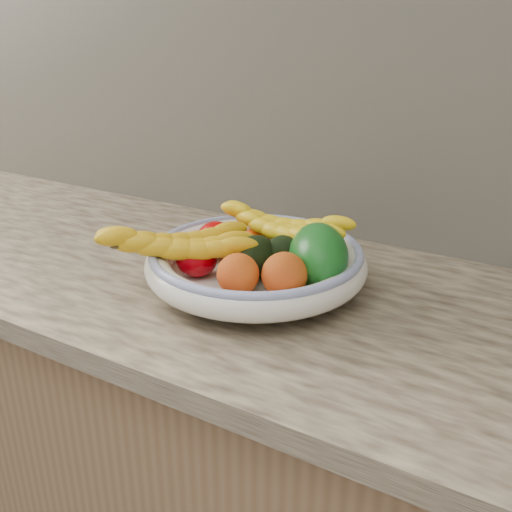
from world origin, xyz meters
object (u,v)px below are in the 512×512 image
Objects in this scene: fruit_bowl at (256,262)px; banana_bunch_front at (177,248)px; green_mango at (318,256)px; banana_bunch_back at (280,231)px.

banana_bunch_front reaches higher than fruit_bowl.
banana_bunch_back is (-0.10, 0.05, 0.01)m from green_mango.
green_mango is 0.55× the size of banana_bunch_back.
banana_bunch_back is (0.01, 0.07, 0.04)m from fruit_bowl.
fruit_bowl is 1.40× the size of banana_bunch_back.
green_mango is at bearing -20.44° from banana_bunch_back.
banana_bunch_back reaches higher than banana_bunch_front.
banana_bunch_back is 0.98× the size of banana_bunch_front.
green_mango reaches higher than banana_bunch_front.
green_mango is (0.11, 0.02, 0.03)m from fruit_bowl.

